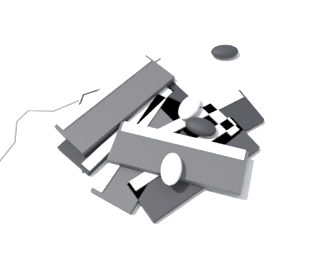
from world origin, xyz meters
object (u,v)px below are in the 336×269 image
at_px(keyboard_3, 194,166).
at_px(keyboard_6, 117,101).
at_px(keyboard_1, 119,120).
at_px(mouse_0, 190,107).
at_px(mouse_3, 171,169).
at_px(keyboard_0, 184,105).
at_px(keyboard_2, 145,148).
at_px(keyboard_5, 178,156).
at_px(mouse_1, 225,51).
at_px(keyboard_4, 200,131).
at_px(mouse_2, 201,127).

height_order(keyboard_3, keyboard_6, keyboard_6).
xyz_separation_m(keyboard_1, mouse_0, (0.03, -0.25, 0.04)).
distance_m(mouse_0, mouse_3, 0.26).
height_order(keyboard_0, mouse_3, mouse_3).
distance_m(keyboard_2, keyboard_3, 0.18).
distance_m(keyboard_2, mouse_0, 0.21).
relative_size(keyboard_5, mouse_1, 4.21).
bearing_deg(keyboard_4, keyboard_1, 81.53).
relative_size(keyboard_1, keyboard_6, 1.02).
height_order(keyboard_1, keyboard_4, same).
bearing_deg(keyboard_6, mouse_2, -109.41).
height_order(mouse_0, mouse_2, same).
xyz_separation_m(keyboard_1, keyboard_4, (-0.04, -0.29, 0.00)).
xyz_separation_m(keyboard_2, keyboard_6, (0.17, 0.11, 0.03)).
relative_size(keyboard_0, keyboard_5, 0.93).
bearing_deg(mouse_2, mouse_3, -99.16).
relative_size(keyboard_0, mouse_3, 3.92).
bearing_deg(keyboard_3, mouse_1, -14.67).
height_order(keyboard_2, keyboard_4, same).
relative_size(keyboard_6, mouse_1, 3.85).
distance_m(keyboard_4, mouse_0, 0.09).
xyz_separation_m(keyboard_3, keyboard_6, (0.23, 0.28, 0.03)).
distance_m(keyboard_0, keyboard_2, 0.22).
relative_size(keyboard_0, keyboard_4, 0.95).
relative_size(keyboard_0, mouse_1, 3.92).
bearing_deg(mouse_1, keyboard_4, 69.35).
relative_size(keyboard_3, mouse_3, 4.03).
bearing_deg(keyboard_1, keyboard_3, -123.75).
bearing_deg(keyboard_5, keyboard_2, 68.88).
relative_size(keyboard_4, mouse_0, 4.13).
xyz_separation_m(keyboard_4, keyboard_5, (-0.11, 0.08, 0.03)).
distance_m(keyboard_1, mouse_3, 0.30).
bearing_deg(keyboard_2, mouse_2, -70.43).
height_order(keyboard_2, keyboard_5, keyboard_5).
bearing_deg(keyboard_2, mouse_3, -139.46).
bearing_deg(mouse_2, mouse_0, 135.50).
xyz_separation_m(mouse_1, mouse_3, (-0.54, 0.21, 0.06)).
distance_m(keyboard_6, mouse_3, 0.34).
relative_size(keyboard_6, mouse_2, 3.85).
xyz_separation_m(keyboard_2, mouse_1, (0.43, -0.30, 0.01)).
distance_m(keyboard_2, keyboard_5, 0.12).
height_order(keyboard_1, keyboard_5, keyboard_5).
distance_m(keyboard_0, keyboard_5, 0.23).
height_order(mouse_1, mouse_2, mouse_2).
xyz_separation_m(keyboard_0, keyboard_6, (-0.01, 0.24, 0.03)).
distance_m(mouse_1, mouse_2, 0.38).
bearing_deg(mouse_1, mouse_3, 64.90).
bearing_deg(keyboard_1, keyboard_2, -139.21).
bearing_deg(keyboard_6, keyboard_3, -130.48).
bearing_deg(keyboard_6, keyboard_4, -108.74).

